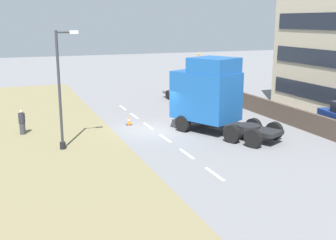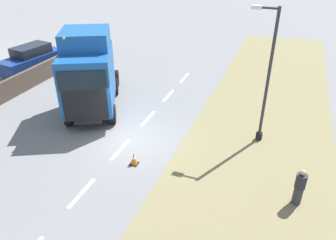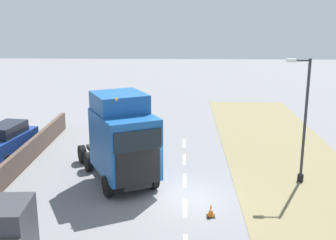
# 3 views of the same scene
# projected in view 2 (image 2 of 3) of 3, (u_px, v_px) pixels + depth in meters

# --- Properties ---
(ground_plane) EXTENTS (120.00, 120.00, 0.00)m
(ground_plane) POSITION_uv_depth(u_px,v_px,m) (129.00, 140.00, 16.19)
(ground_plane) COLOR slate
(ground_plane) RESTS_ON ground
(grass_verge) EXTENTS (7.00, 44.00, 0.01)m
(grass_verge) POSITION_uv_depth(u_px,v_px,m) (252.00, 166.00, 14.32)
(grass_verge) COLOR olive
(grass_verge) RESTS_ON ground
(lane_markings) EXTENTS (0.16, 17.80, 0.00)m
(lane_markings) POSITION_uv_depth(u_px,v_px,m) (135.00, 133.00, 16.76)
(lane_markings) COLOR white
(lane_markings) RESTS_ON ground
(lorry_cab) EXTENTS (5.28, 7.16, 4.79)m
(lorry_cab) POSITION_uv_depth(u_px,v_px,m) (89.00, 75.00, 17.45)
(lorry_cab) COLOR black
(lorry_cab) RESTS_ON ground
(parked_car) EXTENTS (2.44, 4.90, 1.98)m
(parked_car) POSITION_uv_depth(u_px,v_px,m) (32.00, 59.00, 23.76)
(parked_car) COLOR navy
(parked_car) RESTS_ON ground
(lamp_post) EXTENTS (1.28, 0.31, 6.35)m
(lamp_post) POSITION_uv_depth(u_px,v_px,m) (265.00, 84.00, 14.81)
(lamp_post) COLOR black
(lamp_post) RESTS_ON ground
(pedestrian) EXTENTS (0.39, 0.39, 1.54)m
(pedestrian) POSITION_uv_depth(u_px,v_px,m) (299.00, 188.00, 12.01)
(pedestrian) COLOR #333338
(pedestrian) RESTS_ON ground
(traffic_cone_lead) EXTENTS (0.36, 0.36, 0.58)m
(traffic_cone_lead) POSITION_uv_depth(u_px,v_px,m) (134.00, 159.00, 14.34)
(traffic_cone_lead) COLOR black
(traffic_cone_lead) RESTS_ON ground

